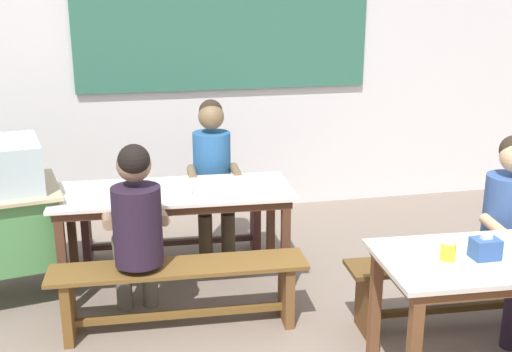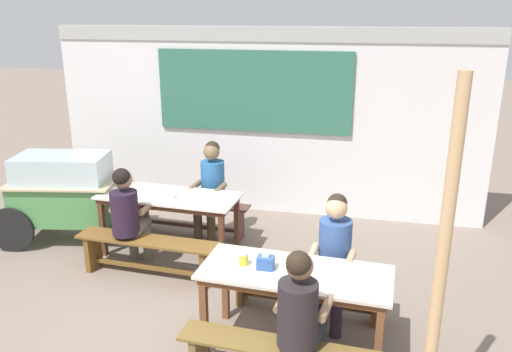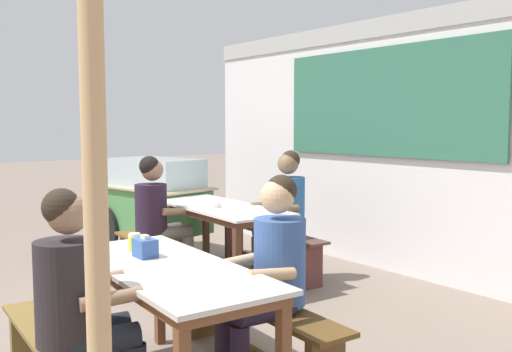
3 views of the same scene
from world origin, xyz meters
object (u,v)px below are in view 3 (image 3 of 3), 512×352
person_near_front (81,297)px  dining_table_far (219,213)px  bench_near_back (256,322)px  tissue_box (145,248)px  person_center_facing (284,207)px  bench_far_back (269,245)px  person_right_near_table (270,268)px  food_cart (155,197)px  condiment_jar (135,242)px  person_left_back_turned (158,211)px  bench_far_front (163,260)px  dining_table_near (167,279)px  wooden_support_post (96,212)px  soup_bowl (214,205)px

person_near_front → dining_table_far: bearing=132.2°
bench_near_back → tissue_box: bearing=-115.1°
bench_near_back → person_center_facing: bearing=134.7°
bench_far_back → person_right_near_table: size_ratio=1.29×
food_cart → condiment_jar: (2.79, -1.59, 0.14)m
bench_far_back → person_near_front: bearing=-55.4°
person_left_back_turned → tissue_box: size_ratio=8.85×
bench_far_front → person_right_near_table: 2.16m
dining_table_near → person_near_front: (0.12, -0.55, 0.03)m
wooden_support_post → person_left_back_turned: bearing=149.2°
person_left_back_turned → person_right_near_table: size_ratio=0.99×
food_cart → bench_near_back: bearing=-16.9°
tissue_box → soup_bowl: bearing=135.0°
condiment_jar → soup_bowl: 1.89m
bench_far_front → wooden_support_post: bearing=-31.7°
dining_table_near → food_cart: size_ratio=0.93×
person_right_near_table → soup_bowl: 2.19m
bench_far_back → person_near_front: (1.86, -2.70, 0.42)m
bench_far_back → person_center_facing: 0.56m
bench_far_back → person_right_near_table: (2.02, -1.62, 0.42)m
person_center_facing → soup_bowl: (-0.30, -0.63, 0.05)m
person_center_facing → bench_far_back: bearing=165.7°
person_center_facing → dining_table_near: bearing=-55.8°
dining_table_far → bench_near_back: bearing=-27.2°
dining_table_near → food_cart: 3.63m
dining_table_near → condiment_jar: (-0.46, 0.02, 0.13)m
condiment_jar → person_left_back_turned: bearing=147.8°
food_cart → condiment_jar: 3.22m
person_left_back_turned → person_near_front: same height
bench_far_back → condiment_jar: condiment_jar is taller
person_left_back_turned → condiment_jar: 1.89m
person_center_facing → wooden_support_post: 3.81m
dining_table_near → condiment_jar: 0.48m
bench_near_back → wooden_support_post: bearing=-55.1°
condiment_jar → soup_bowl: condiment_jar is taller
dining_table_near → bench_far_front: size_ratio=1.00×
dining_table_near → wooden_support_post: (1.03, -0.82, 0.60)m
dining_table_far → dining_table_near: (1.77, -1.54, -0.00)m
person_right_near_table → person_near_front: 1.09m
food_cart → person_center_facing: size_ratio=1.37×
tissue_box → wooden_support_post: bearing=-32.2°
bench_far_front → condiment_jar: size_ratio=14.94×
person_right_near_table → condiment_jar: (-0.74, -0.51, 0.10)m
soup_bowl → person_near_front: bearing=-47.4°
bench_far_front → condiment_jar: condiment_jar is taller
bench_near_back → person_near_front: 1.23m
bench_far_back → soup_bowl: soup_bowl is taller
person_left_back_turned → person_near_front: size_ratio=1.00×
dining_table_near → person_center_facing: (-1.40, 2.06, 0.06)m
person_left_back_turned → wooden_support_post: bearing=-30.8°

